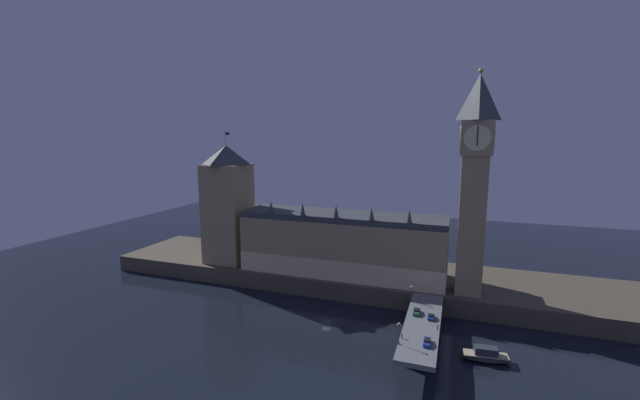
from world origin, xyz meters
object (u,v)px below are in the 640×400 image
Objects in this scene: car_northbound_lead at (417,312)px; boat_downstream at (486,356)px; pedestrian_near_rail at (402,336)px; street_lamp_far at (412,292)px; clock_tower at (474,178)px; victoria_tower at (228,204)px; car_southbound_trail at (431,317)px; pedestrian_mid_walk at (438,327)px; street_lamp_near at (399,331)px; car_southbound_lead at (427,342)px.

car_northbound_lead is 0.33× the size of boat_downstream.
street_lamp_far reaches higher than pedestrian_near_rail.
car_northbound_lead is (-15.57, -24.97, -40.70)m from clock_tower.
victoria_tower is at bearing 160.54° from boat_downstream.
car_southbound_trail is 2.20× the size of pedestrian_mid_walk.
street_lamp_near reaches higher than pedestrian_near_rail.
clock_tower is 16.65× the size of car_northbound_lead.
car_southbound_lead is 0.75× the size of street_lamp_near.
victoria_tower is 104.63m from pedestrian_mid_walk.
car_northbound_lead is 2.96× the size of pedestrian_near_rail.
pedestrian_near_rail is at bearing -137.43° from pedestrian_mid_walk.
pedestrian_near_rail is 26.26m from street_lamp_far.
car_southbound_trail is (-10.98, -27.13, -40.77)m from clock_tower.
pedestrian_mid_walk reaches higher than pedestrian_near_rail.
car_northbound_lead is at bearing 127.66° from pedestrian_mid_walk.
victoria_tower reaches higher than car_southbound_trail.
street_lamp_far reaches higher than boat_downstream.
victoria_tower is at bearing 166.28° from street_lamp_far.
clock_tower is 45.49× the size of pedestrian_mid_walk.
pedestrian_mid_walk reaches higher than car_northbound_lead.
street_lamp_far is (-7.28, 10.92, 3.03)m from car_southbound_trail.
pedestrian_mid_walk is at bearing -52.34° from car_northbound_lead.
street_lamp_far is at bearing 107.08° from car_northbound_lead.
clock_tower is at bearing 41.59° from street_lamp_far.
street_lamp_near is at bearing -30.65° from victoria_tower.
street_lamp_near reaches higher than car_northbound_lead.
pedestrian_mid_walk is at bearing -61.57° from street_lamp_far.
clock_tower is at bearing 75.74° from car_southbound_lead.
car_northbound_lead is 1.02× the size of car_southbound_lead.
street_lamp_far is at bearing 90.00° from street_lamp_near.
clock_tower is 44.95m from street_lamp_far.
pedestrian_mid_walk is 15.45m from street_lamp_near.
street_lamp_near is 0.44× the size of boat_downstream.
car_southbound_lead is 2.91× the size of pedestrian_near_rail.
clock_tower is 50.18m from car_southbound_trail.
car_northbound_lead is at bearing 104.10° from car_southbound_lead.
street_lamp_near is at bearing -96.83° from pedestrian_near_rail.
pedestrian_mid_walk is at bearing -104.39° from clock_tower.
victoria_tower is 118.26m from boat_downstream.
street_lamp_near reaches higher than street_lamp_far.
victoria_tower is at bearing 152.56° from car_southbound_lead.
street_lamp_near reaches higher than boat_downstream.
pedestrian_near_rail reaches higher than car_southbound_lead.
pedestrian_near_rail is at bearing -28.83° from victoria_tower.
victoria_tower is 10.00× the size of street_lamp_far.
boat_downstream is (22.89, -17.31, -9.45)m from street_lamp_far.
car_southbound_trail is 20.16m from street_lamp_near.
victoria_tower is 106.47m from car_southbound_lead.
car_southbound_trail is 0.61× the size of street_lamp_near.
car_southbound_lead is 0.33× the size of boat_downstream.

